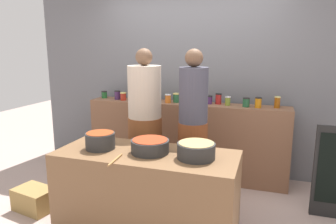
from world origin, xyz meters
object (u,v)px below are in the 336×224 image
at_px(preserve_jar_4, 146,97).
at_px(cook_with_tongs, 145,132).
at_px(preserve_jar_10, 209,100).
at_px(wooden_spoon, 115,160).
at_px(preserve_jar_6, 168,99).
at_px(cooking_pot_center, 150,146).
at_px(preserve_jar_15, 277,102).
at_px(preserve_jar_12, 228,101).
at_px(preserve_jar_9, 193,100).
at_px(preserve_jar_14, 258,103).
at_px(preserve_jar_1, 117,95).
at_px(preserve_jar_8, 185,99).
at_px(preserve_jar_3, 138,96).
at_px(preserve_jar_2, 123,96).
at_px(preserve_jar_0, 104,95).
at_px(bread_crate, 35,199).
at_px(cooking_pot_right, 196,151).
at_px(cooking_pot_left, 100,141).
at_px(preserve_jar_7, 176,98).
at_px(preserve_jar_5, 154,96).
at_px(preserve_jar_13, 246,102).
at_px(cook_in_cap, 193,137).
at_px(preserve_jar_11, 218,99).

distance_m(preserve_jar_4, cook_with_tongs, 0.79).
xyz_separation_m(preserve_jar_10, wooden_spoon, (-0.49, -1.72, -0.28)).
bearing_deg(wooden_spoon, preserve_jar_6, 91.92).
bearing_deg(cooking_pot_center, preserve_jar_15, 51.45).
height_order(preserve_jar_12, wooden_spoon, preserve_jar_12).
bearing_deg(preserve_jar_9, preserve_jar_12, 7.14).
bearing_deg(preserve_jar_14, preserve_jar_1, 179.24).
distance_m(preserve_jar_1, preserve_jar_8, 0.99).
height_order(preserve_jar_3, preserve_jar_6, preserve_jar_3).
bearing_deg(preserve_jar_2, preserve_jar_0, 164.96).
bearing_deg(bread_crate, preserve_jar_0, 86.95).
bearing_deg(preserve_jar_1, preserve_jar_14, -0.76).
bearing_deg(cooking_pot_right, preserve_jar_0, 140.13).
bearing_deg(preserve_jar_10, wooden_spoon, -105.79).
distance_m(wooden_spoon, cook_with_tongs, 0.98).
bearing_deg(cooking_pot_left, preserve_jar_6, 80.18).
bearing_deg(wooden_spoon, preserve_jar_7, 88.56).
height_order(preserve_jar_7, preserve_jar_12, preserve_jar_7).
distance_m(preserve_jar_2, bread_crate, 1.72).
xyz_separation_m(preserve_jar_5, preserve_jar_8, (0.44, 0.04, -0.01)).
distance_m(preserve_jar_0, preserve_jar_15, 2.39).
relative_size(preserve_jar_3, preserve_jar_6, 1.01).
xyz_separation_m(preserve_jar_12, preserve_jar_15, (0.60, 0.01, 0.01)).
bearing_deg(preserve_jar_12, preserve_jar_7, 179.60).
relative_size(preserve_jar_0, preserve_jar_13, 0.90).
xyz_separation_m(cooking_pot_center, cooking_pot_right, (0.44, -0.01, 0.01)).
distance_m(preserve_jar_14, cook_in_cap, 1.02).
bearing_deg(bread_crate, preserve_jar_9, 43.88).
bearing_deg(preserve_jar_9, cooking_pot_right, -75.02).
height_order(preserve_jar_4, preserve_jar_13, same).
height_order(preserve_jar_10, cooking_pot_center, preserve_jar_10).
xyz_separation_m(preserve_jar_13, wooden_spoon, (-0.96, -1.65, -0.28)).
bearing_deg(cook_in_cap, preserve_jar_3, 142.24).
height_order(preserve_jar_5, bread_crate, preserve_jar_5).
bearing_deg(cook_with_tongs, preserve_jar_11, 47.01).
bearing_deg(preserve_jar_8, preserve_jar_5, -174.89).
bearing_deg(preserve_jar_10, preserve_jar_14, -7.06).
height_order(preserve_jar_1, preserve_jar_10, preserve_jar_1).
bearing_deg(cook_with_tongs, preserve_jar_6, 84.43).
bearing_deg(preserve_jar_12, preserve_jar_11, 156.25).
bearing_deg(preserve_jar_15, preserve_jar_11, 176.68).
bearing_deg(preserve_jar_3, preserve_jar_7, 2.57).
distance_m(preserve_jar_2, preserve_jar_8, 0.88).
bearing_deg(preserve_jar_8, cooking_pot_right, -71.14).
relative_size(preserve_jar_1, preserve_jar_10, 1.15).
bearing_deg(cook_in_cap, cooking_pot_right, -73.65).
relative_size(preserve_jar_6, cooking_pot_center, 0.32).
xyz_separation_m(cooking_pot_left, cooking_pot_center, (0.50, 0.04, -0.02)).
bearing_deg(preserve_jar_5, wooden_spoon, -80.67).
distance_m(preserve_jar_1, preserve_jar_11, 1.43).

